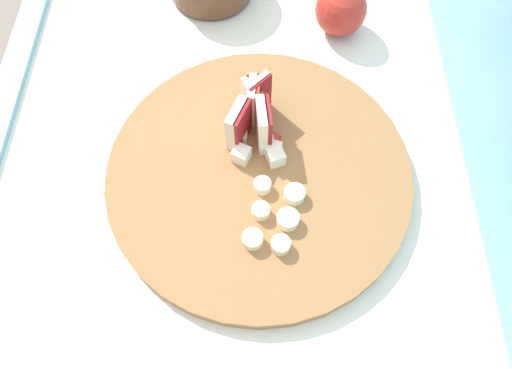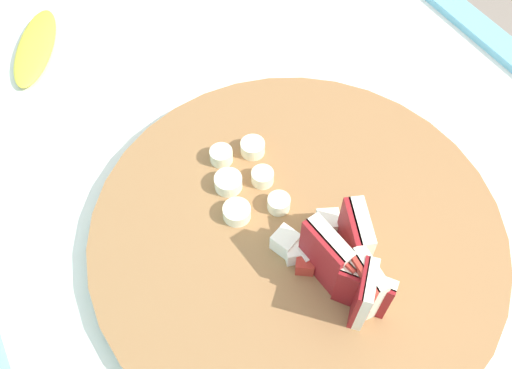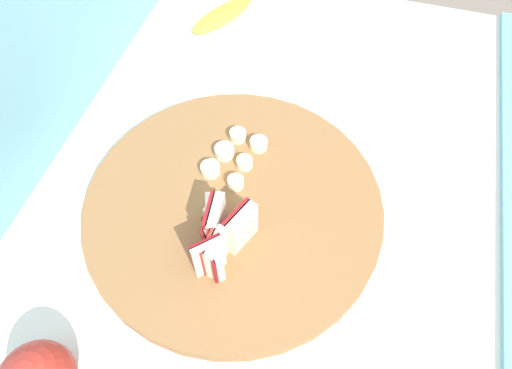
% 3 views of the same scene
% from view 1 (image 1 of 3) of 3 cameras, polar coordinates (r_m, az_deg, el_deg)
% --- Properties ---
extents(ground, '(10.00, 10.00, 0.00)m').
position_cam_1_polar(ground, '(1.48, -2.09, -14.23)').
color(ground, gray).
extents(tiled_countertop, '(1.16, 0.69, 0.87)m').
position_cam_1_polar(tiled_countertop, '(1.06, -2.90, -8.87)').
color(tiled_countertop, silver).
rests_on(tiled_countertop, ground).
extents(tile_backsplash, '(2.40, 0.04, 1.42)m').
position_cam_1_polar(tile_backsplash, '(0.86, 21.40, -2.58)').
color(tile_backsplash, '#6BADC6').
rests_on(tile_backsplash, ground).
extents(cutting_board, '(0.41, 0.41, 0.02)m').
position_cam_1_polar(cutting_board, '(0.64, 0.34, 1.39)').
color(cutting_board, olive).
rests_on(cutting_board, tiled_countertop).
extents(apple_wedge_fan, '(0.09, 0.06, 0.07)m').
position_cam_1_polar(apple_wedge_fan, '(0.65, -0.20, 8.73)').
color(apple_wedge_fan, maroon).
rests_on(apple_wedge_fan, cutting_board).
extents(apple_dice_pile, '(0.06, 0.07, 0.02)m').
position_cam_1_polar(apple_dice_pile, '(0.64, 0.76, 4.30)').
color(apple_dice_pile, white).
rests_on(apple_dice_pile, cutting_board).
extents(banana_slice_rows, '(0.11, 0.08, 0.02)m').
position_cam_1_polar(banana_slice_rows, '(0.60, 2.27, -3.79)').
color(banana_slice_rows, '#F4EAC6').
rests_on(banana_slice_rows, cutting_board).
extents(whole_apple, '(0.08, 0.08, 0.08)m').
position_cam_1_polar(whole_apple, '(0.81, 10.24, 20.07)').
color(whole_apple, '#B22D23').
rests_on(whole_apple, tiled_countertop).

